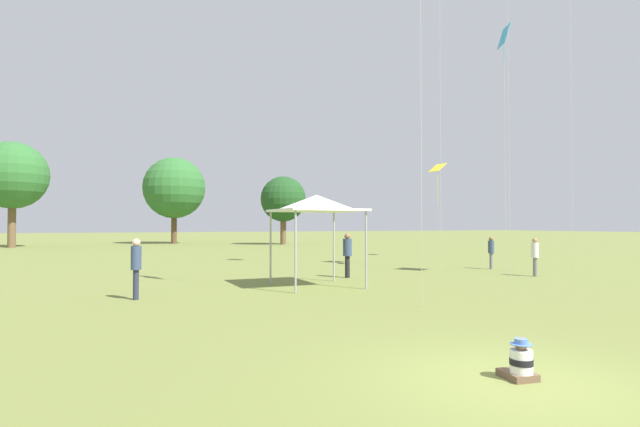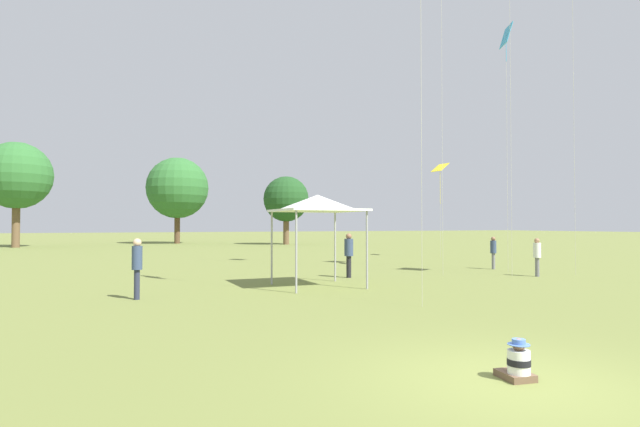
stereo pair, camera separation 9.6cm
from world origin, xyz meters
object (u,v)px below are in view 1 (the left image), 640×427
person_standing_0 (347,251)px  distant_tree_1 (12,176)px  kite_1 (504,43)px  kite_6 (438,170)px  person_standing_4 (491,249)px  canopy_tent (317,204)px  seated_toddler (520,363)px  person_standing_2 (535,253)px  person_standing_3 (136,262)px  distant_tree_2 (283,199)px  distant_tree_0 (174,188)px

person_standing_0 → distant_tree_1: 41.78m
kite_1 → kite_6: 11.92m
distant_tree_1 → kite_6: bearing=-45.7°
kite_1 → person_standing_4: bearing=-133.2°
person_standing_4 → distant_tree_1: (-24.86, 37.42, 6.00)m
person_standing_4 → distant_tree_1: bearing=42.3°
person_standing_4 → canopy_tent: bearing=112.8°
seated_toddler → person_standing_2: 15.60m
distant_tree_1 → canopy_tent: bearing=-70.7°
person_standing_3 → kite_1: bearing=142.9°
kite_6 → distant_tree_2: (-1.66, 25.18, -0.85)m
person_standing_3 → person_standing_4: (16.93, 3.30, -0.12)m
person_standing_2 → canopy_tent: size_ratio=0.50×
canopy_tent → seated_toddler: bearing=-99.5°
person_standing_0 → person_standing_2: 8.08m
seated_toddler → kite_1: size_ratio=0.05×
kite_1 → distant_tree_0: size_ratio=1.13×
person_standing_4 → canopy_tent: (-10.82, -2.72, 1.98)m
person_standing_3 → canopy_tent: bearing=142.6°
distant_tree_0 → person_standing_3: bearing=-100.1°
person_standing_4 → distant_tree_2: 33.93m
person_standing_4 → distant_tree_2: (1.75, 33.64, 4.11)m
person_standing_2 → kite_6: 13.58m
distant_tree_0 → distant_tree_1: (-15.88, -4.08, 0.44)m
person_standing_0 → distant_tree_1: size_ratio=0.18×
distant_tree_0 → canopy_tent: bearing=-92.4°
person_standing_3 → kite_6: size_ratio=0.28×
canopy_tent → kite_1: bearing=5.9°
distant_tree_0 → distant_tree_2: (10.73, -7.87, -1.46)m
person_standing_4 → distant_tree_1: 45.33m
person_standing_4 → distant_tree_0: distant_tree_0 is taller
kite_1 → kite_6: (4.14, 10.13, -4.72)m
person_standing_0 → distant_tree_0: 42.38m
person_standing_0 → person_standing_3: 8.98m
distant_tree_1 → person_standing_4: bearing=-56.4°
kite_6 → distant_tree_2: 25.25m
seated_toddler → distant_tree_1: bearing=112.5°
person_standing_3 → distant_tree_1: bearing=-121.8°
seated_toddler → person_standing_3: size_ratio=0.33×
person_standing_2 → distant_tree_0: size_ratio=0.16×
person_standing_2 → person_standing_4: bearing=-13.2°
person_standing_0 → person_standing_4: 8.41m
distant_tree_1 → distant_tree_0: bearing=14.4°
kite_1 → distant_tree_2: (2.48, 35.32, -5.57)m
person_standing_3 → distant_tree_0: bearing=-142.9°
person_standing_4 → kite_1: (-0.73, -1.68, 9.67)m
distant_tree_1 → person_standing_0: bearing=-66.5°
kite_1 → distant_tree_1: kite_1 is taller
distant_tree_1 → distant_tree_2: bearing=-8.1°
seated_toddler → distant_tree_0: bearing=95.3°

